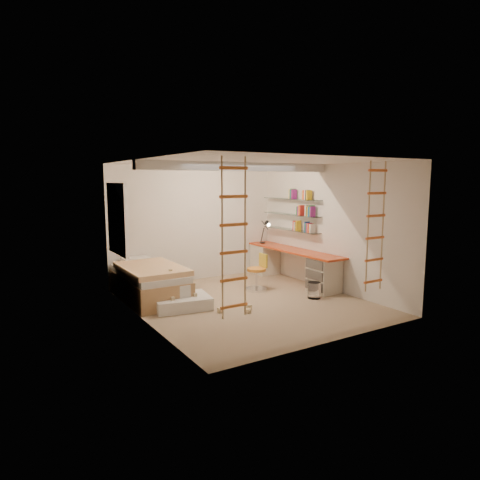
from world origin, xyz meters
TOP-DOWN VIEW (x-y plane):
  - floor at (0.00, 0.00)m, footprint 4.50×4.50m
  - ceiling_beam at (0.00, 0.30)m, footprint 4.00×0.18m
  - window_frame at (-1.97, 1.50)m, footprint 0.06×1.15m
  - window_blind at (-1.93, 1.50)m, footprint 0.02×1.00m
  - rope_ladder_left at (-1.35, -1.75)m, footprint 0.41×0.04m
  - rope_ladder_right at (1.35, -1.75)m, footprint 0.41×0.04m
  - waste_bin at (1.26, -0.40)m, footprint 0.25×0.25m
  - desk at (1.72, 0.86)m, footprint 0.56×2.80m
  - shelves at (1.87, 1.13)m, footprint 0.25×1.80m
  - bed at (-1.48, 1.23)m, footprint 1.02×2.00m
  - task_lamp at (1.67, 1.82)m, footprint 0.14×0.36m
  - swivel_chair at (0.65, 0.68)m, footprint 0.49×0.49m
  - play_platform at (-1.24, 0.39)m, footprint 1.09×0.91m
  - toy_blocks at (-0.96, 0.13)m, footprint 1.28×1.10m
  - books at (1.87, 1.13)m, footprint 0.14×0.70m

SIDE VIEW (x-z plane):
  - floor at x=0.00m, z-range 0.00..0.00m
  - waste_bin at x=1.26m, z-range 0.00..0.32m
  - play_platform at x=-1.24m, z-range -0.05..0.39m
  - toy_blocks at x=-0.96m, z-range -0.07..0.63m
  - swivel_chair at x=0.65m, z-range -0.10..0.66m
  - bed at x=-1.48m, z-range -0.02..0.67m
  - desk at x=1.72m, z-range 0.03..0.78m
  - task_lamp at x=1.67m, z-range 0.85..1.42m
  - shelves at x=1.87m, z-range 1.14..1.86m
  - rope_ladder_left at x=-1.35m, z-range 0.45..2.58m
  - rope_ladder_right at x=1.35m, z-range 0.45..2.58m
  - window_frame at x=-1.97m, z-range 0.88..2.23m
  - window_blind at x=-1.93m, z-range 0.95..2.15m
  - books at x=1.87m, z-range 1.15..2.07m
  - ceiling_beam at x=0.00m, z-range 2.44..2.60m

